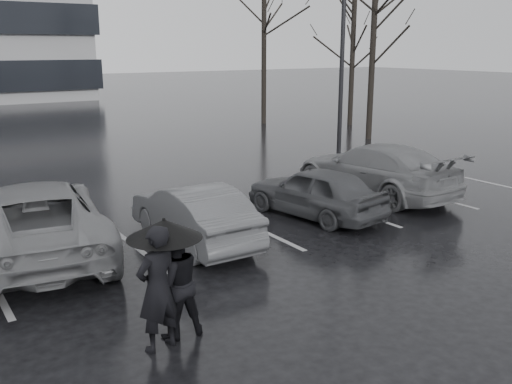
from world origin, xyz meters
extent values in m
plane|color=black|center=(0.00, 0.00, 0.00)|extent=(160.00, 160.00, 0.00)
imported|color=black|center=(2.31, 1.82, 0.62)|extent=(2.08, 3.85, 1.24)
imported|color=#323234|center=(-1.05, 1.71, 0.63)|extent=(1.36, 3.81, 1.25)
imported|color=#505052|center=(-3.99, 2.74, 0.75)|extent=(3.24, 5.69, 1.50)
imported|color=#505052|center=(4.98, 2.52, 0.73)|extent=(2.29, 5.11, 1.46)
imported|color=black|center=(-3.45, -1.96, 0.89)|extent=(0.72, 0.56, 1.77)
imported|color=black|center=(-3.10, -1.75, 0.82)|extent=(0.82, 0.66, 1.63)
cylinder|color=black|center=(-3.21, -1.72, 0.76)|extent=(0.02, 0.02, 1.52)
cone|color=black|center=(-3.21, -1.72, 1.62)|extent=(1.05, 1.05, 0.27)
sphere|color=black|center=(-3.21, -1.72, 1.75)|extent=(0.05, 0.05, 0.05)
cylinder|color=#939396|center=(7.59, 6.99, 0.10)|extent=(0.49, 0.49, 0.20)
cylinder|color=black|center=(7.59, 6.99, 4.42)|extent=(0.16, 0.16, 8.85)
cube|color=gray|center=(-2.20, 2.50, 0.00)|extent=(0.12, 5.00, 0.00)
cube|color=gray|center=(0.60, 2.50, 0.00)|extent=(0.12, 5.00, 0.00)
cube|color=gray|center=(3.40, 2.50, 0.00)|extent=(0.12, 5.00, 0.00)
cube|color=gray|center=(6.20, 2.50, 0.00)|extent=(0.12, 5.00, 0.00)
cube|color=gray|center=(9.00, 2.50, 0.00)|extent=(0.12, 5.00, 0.00)
cylinder|color=black|center=(12.00, 10.00, 4.00)|extent=(0.26, 0.26, 8.00)
cylinder|color=black|center=(14.50, 14.00, 3.50)|extent=(0.26, 0.26, 7.00)
cylinder|color=black|center=(11.00, 17.00, 4.25)|extent=(0.26, 0.26, 8.50)
camera|label=1|loc=(-6.21, -8.60, 4.02)|focal=40.00mm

